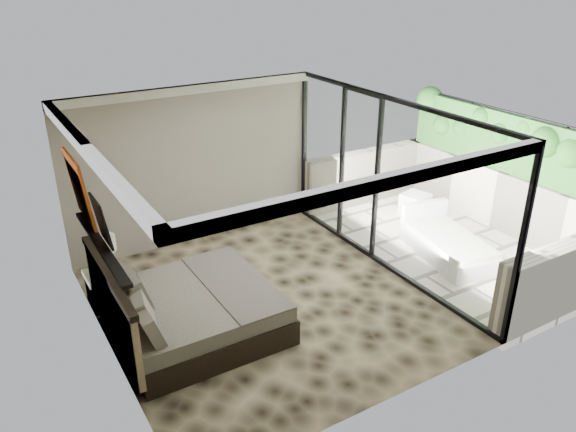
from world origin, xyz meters
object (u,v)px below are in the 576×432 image
bed (188,311)px  ottoman (415,205)px  lounger (447,244)px  nightstand (106,288)px  table_lamp (105,250)px

bed → ottoman: (5.29, 1.31, -0.12)m
ottoman → lounger: lounger is taller
nightstand → table_lamp: size_ratio=0.90×
nightstand → table_lamp: table_lamp is taller
nightstand → lounger: 5.59m
nightstand → lounger: (5.39, -1.50, -0.05)m
nightstand → ottoman: size_ratio=1.14×
nightstand → ottoman: 6.05m
table_lamp → ottoman: table_lamp is taller
bed → nightstand: (-0.76, 1.30, -0.09)m
bed → table_lamp: size_ratio=3.65×
ottoman → lounger: (-0.66, -1.52, -0.02)m
table_lamp → ottoman: size_ratio=1.26×
nightstand → lounger: bearing=-35.7°
nightstand → ottoman: nightstand is taller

